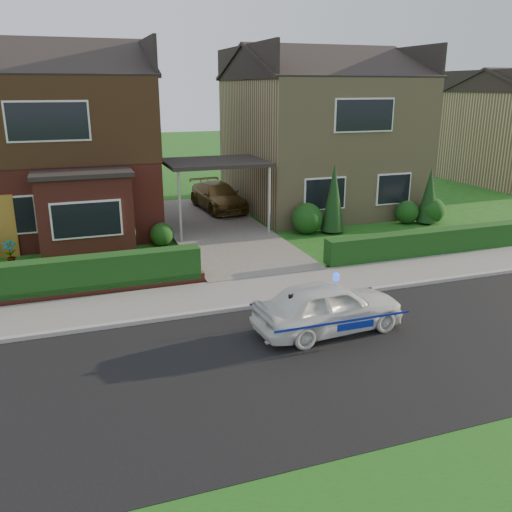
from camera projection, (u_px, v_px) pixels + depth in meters
name	position (u px, v px, depth m)	size (l,w,h in m)	color
ground	(353.00, 354.00, 11.60)	(120.00, 120.00, 0.00)	#175416
road	(353.00, 354.00, 11.60)	(60.00, 6.00, 0.02)	black
kerb	(296.00, 300.00, 14.32)	(60.00, 0.16, 0.12)	#9E9993
sidewalk	(282.00, 287.00, 15.27)	(60.00, 2.00, 0.10)	slate
driveway	(216.00, 229.00, 21.48)	(3.80, 12.00, 0.12)	#666059
house_left	(51.00, 131.00, 21.13)	(7.50, 9.53, 7.25)	maroon
house_right	(319.00, 128.00, 24.94)	(7.50, 8.06, 7.25)	#9F8961
carport_link	(215.00, 164.00, 20.66)	(3.80, 3.00, 2.77)	black
dwarf_wall	(64.00, 294.00, 14.47)	(7.70, 0.25, 0.36)	maroon
hedge_left	(64.00, 298.00, 14.66)	(7.50, 0.55, 0.90)	#153B12
hedge_right	(427.00, 256.00, 18.26)	(7.50, 0.55, 0.80)	#153B12
shrub_left_mid	(116.00, 234.00, 18.50)	(1.32, 1.32, 1.32)	#153B12
shrub_left_near	(162.00, 234.00, 19.35)	(0.84, 0.84, 0.84)	#153B12
shrub_right_near	(307.00, 218.00, 20.89)	(1.20, 1.20, 1.20)	#153B12
shrub_right_mid	(407.00, 212.00, 22.48)	(0.96, 0.96, 0.96)	#153B12
shrub_right_far	(432.00, 210.00, 22.51)	(1.08, 1.08, 1.08)	#153B12
conifer_a	(333.00, 200.00, 20.82)	(0.90, 0.90, 2.60)	black
conifer_b	(429.00, 198.00, 22.28)	(0.90, 0.90, 2.20)	black
police_car	(328.00, 307.00, 12.49)	(3.26, 3.65, 1.37)	silver
driveway_car	(218.00, 196.00, 24.55)	(1.67, 4.10, 1.19)	brown
potted_plant_a	(10.00, 253.00, 17.23)	(0.43, 0.29, 0.82)	gray
potted_plant_c	(3.00, 284.00, 14.55)	(0.44, 0.44, 0.79)	gray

